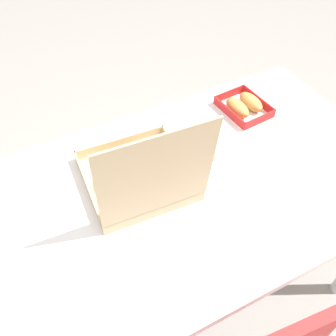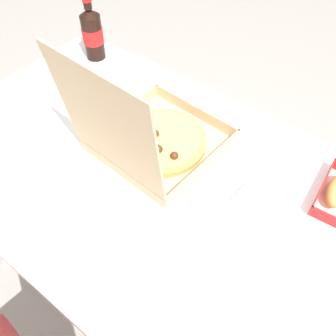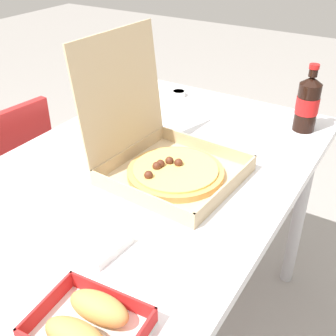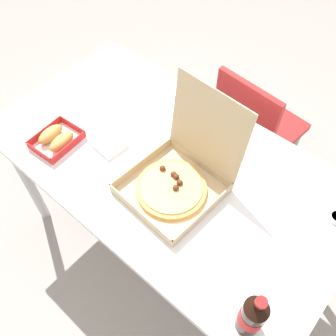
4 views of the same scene
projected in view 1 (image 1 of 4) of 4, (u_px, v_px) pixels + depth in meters
ground_plane at (176, 290)px, 1.78m from camera, size 10.00×10.00×0.00m
dining_table at (179, 203)px, 1.27m from camera, size 1.48×0.82×0.76m
pizza_box_open at (140, 176)px, 1.18m from camera, size 0.35×0.39×0.37m
bread_side_box at (244, 106)px, 1.45m from camera, size 0.16×0.20×0.06m
napkin_pile at (222, 145)px, 1.33m from camera, size 0.12×0.12×0.02m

